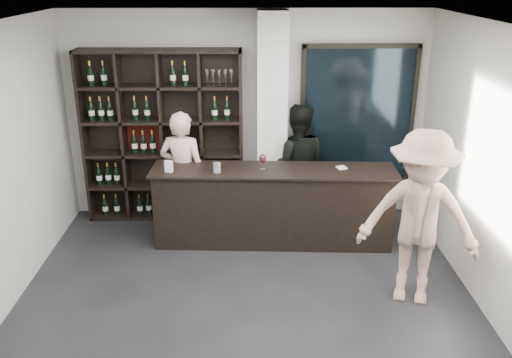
{
  "coord_description": "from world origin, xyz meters",
  "views": [
    {
      "loc": [
        0.04,
        -4.65,
        3.38
      ],
      "look_at": [
        0.12,
        1.1,
        1.14
      ],
      "focal_mm": 38.0,
      "sensor_mm": 36.0,
      "label": 1
    }
  ],
  "objects_px": {
    "taster_black": "(297,164)",
    "tasting_counter": "(273,206)",
    "wine_shelf": "(163,137)",
    "customer": "(419,219)",
    "taster_pink": "(183,173)"
  },
  "relations": [
    {
      "from": "taster_black",
      "to": "tasting_counter",
      "type": "bearing_deg",
      "value": 67.34
    },
    {
      "from": "tasting_counter",
      "to": "taster_black",
      "type": "height_order",
      "value": "taster_black"
    },
    {
      "from": "wine_shelf",
      "to": "customer",
      "type": "xyz_separation_m",
      "value": [
        2.95,
        -2.17,
        -0.24
      ]
    },
    {
      "from": "wine_shelf",
      "to": "taster_black",
      "type": "distance_m",
      "value": 1.89
    },
    {
      "from": "taster_pink",
      "to": "customer",
      "type": "height_order",
      "value": "customer"
    },
    {
      "from": "taster_pink",
      "to": "wine_shelf",
      "type": "bearing_deg",
      "value": -44.44
    },
    {
      "from": "tasting_counter",
      "to": "wine_shelf",
      "type": "bearing_deg",
      "value": 153.92
    },
    {
      "from": "tasting_counter",
      "to": "taster_black",
      "type": "relative_size",
      "value": 1.82
    },
    {
      "from": "wine_shelf",
      "to": "taster_pink",
      "type": "distance_m",
      "value": 0.67
    },
    {
      "from": "taster_black",
      "to": "customer",
      "type": "relative_size",
      "value": 0.89
    },
    {
      "from": "customer",
      "to": "taster_black",
      "type": "bearing_deg",
      "value": 137.21
    },
    {
      "from": "taster_pink",
      "to": "customer",
      "type": "xyz_separation_m",
      "value": [
        2.64,
        -1.69,
        0.12
      ]
    },
    {
      "from": "taster_black",
      "to": "customer",
      "type": "distance_m",
      "value": 2.29
    },
    {
      "from": "taster_pink",
      "to": "taster_black",
      "type": "distance_m",
      "value": 1.57
    },
    {
      "from": "wine_shelf",
      "to": "taster_black",
      "type": "relative_size",
      "value": 1.41
    }
  ]
}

